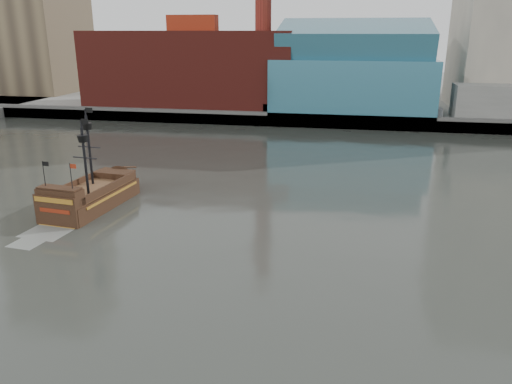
# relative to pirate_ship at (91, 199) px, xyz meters

# --- Properties ---
(ground) EXTENTS (400.00, 400.00, 0.00)m
(ground) POSITION_rel_pirate_ship_xyz_m (14.84, -14.60, -0.96)
(ground) COLOR #2C2F29
(ground) RESTS_ON ground
(promenade_far) EXTENTS (220.00, 60.00, 2.00)m
(promenade_far) POSITION_rel_pirate_ship_xyz_m (14.84, 77.40, 0.04)
(promenade_far) COLOR slate
(promenade_far) RESTS_ON ground
(seawall) EXTENTS (220.00, 1.00, 2.60)m
(seawall) POSITION_rel_pirate_ship_xyz_m (14.84, 47.90, 0.34)
(seawall) COLOR #4C4C49
(seawall) RESTS_ON ground
(pirate_ship) EXTENTS (5.62, 14.46, 10.56)m
(pirate_ship) POSITION_rel_pirate_ship_xyz_m (0.00, 0.00, 0.00)
(pirate_ship) COLOR black
(pirate_ship) RESTS_ON ground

